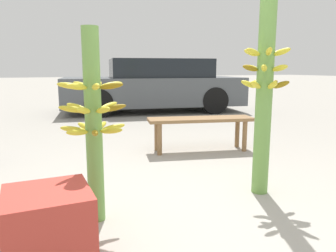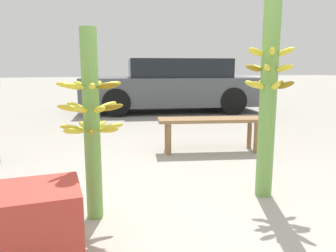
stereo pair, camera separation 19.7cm
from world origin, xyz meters
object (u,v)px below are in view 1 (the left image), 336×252
object	(u,v)px
banana_stalk_left	(93,122)
market_bench	(201,123)
parked_car	(154,86)
banana_stalk_center	(264,92)
produce_crate	(49,230)

from	to	relation	value
banana_stalk_left	market_bench	xyz separation A→B (m)	(1.66, 1.43, -0.34)
parked_car	market_bench	bearing A→B (deg)	177.92
market_bench	parked_car	world-z (taller)	parked_car
banana_stalk_center	market_bench	distance (m)	1.59
parked_car	produce_crate	distance (m)	6.63
produce_crate	banana_stalk_center	bearing A→B (deg)	13.53
banana_stalk_center	produce_crate	world-z (taller)	banana_stalk_center
banana_stalk_left	market_bench	bearing A→B (deg)	40.72
parked_car	banana_stalk_center	bearing A→B (deg)	178.91
banana_stalk_left	produce_crate	bearing A→B (deg)	-126.35
banana_stalk_center	market_bench	world-z (taller)	banana_stalk_center
banana_stalk_center	market_bench	size ratio (longest dim) A/B	1.19
banana_stalk_left	banana_stalk_center	xyz separation A→B (m)	(1.41, -0.05, 0.17)
banana_stalk_center	parked_car	world-z (taller)	banana_stalk_center
parked_car	produce_crate	size ratio (longest dim) A/B	10.51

